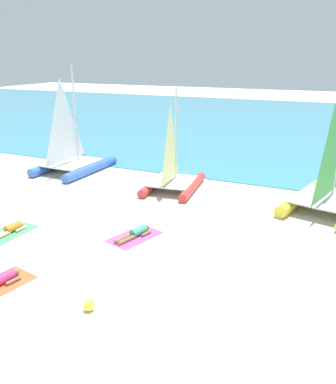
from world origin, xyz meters
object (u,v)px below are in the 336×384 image
(towel_left, at_px, (9,233))
(towel_right, at_px, (135,237))
(sailboat_blue, at_px, (72,157))
(sailboat_red, at_px, (173,175))
(sunbather_left, at_px, (10,229))
(sailboat_yellow, at_px, (329,190))
(sunbather_right, at_px, (136,233))
(beach_ball, at_px, (89,305))

(towel_left, height_order, towel_right, same)
(sailboat_blue, xyz_separation_m, towel_left, (2.87, -7.53, -0.83))
(sailboat_red, height_order, sunbather_left, sailboat_red)
(sailboat_red, bearing_deg, towel_right, -87.36)
(sailboat_red, distance_m, sunbather_left, 7.68)
(sailboat_blue, relative_size, sunbather_left, 3.60)
(towel_right, bearing_deg, towel_left, -159.50)
(sailboat_yellow, xyz_separation_m, sunbather_right, (-5.98, -5.44, -0.73))
(towel_left, height_order, sunbather_right, sunbather_right)
(sunbather_left, bearing_deg, towel_right, 22.11)
(sunbather_right, relative_size, beach_ball, 5.39)
(sailboat_blue, bearing_deg, sailboat_red, -3.54)
(sailboat_yellow, bearing_deg, sailboat_blue, -167.96)
(sailboat_blue, relative_size, towel_right, 2.96)
(sailboat_blue, height_order, sunbather_right, sailboat_blue)
(towel_right, relative_size, beach_ball, 6.63)
(towel_left, bearing_deg, sunbather_right, 21.16)
(sailboat_red, height_order, sailboat_blue, sailboat_blue)
(towel_left, distance_m, beach_ball, 5.90)
(sailboat_yellow, bearing_deg, beach_ball, -103.23)
(sunbather_left, xyz_separation_m, beach_ball, (5.29, -2.67, 0.01))
(sailboat_blue, xyz_separation_m, towel_right, (7.15, -5.94, -0.83))
(sailboat_yellow, height_order, sailboat_blue, sailboat_yellow)
(towel_left, distance_m, sunbather_left, 0.14)
(sailboat_red, xyz_separation_m, sunbather_right, (0.89, -5.27, -0.57))
(towel_left, height_order, beach_ball, beach_ball)
(towel_right, bearing_deg, sailboat_red, 99.23)
(towel_right, xyz_separation_m, sunbather_right, (0.02, 0.06, 0.13))
(sunbather_left, distance_m, sunbather_right, 4.57)
(sailboat_red, xyz_separation_m, beach_ball, (1.89, -9.53, -0.56))
(sailboat_red, height_order, sailboat_yellow, sailboat_yellow)
(sunbather_left, bearing_deg, beach_ball, -24.37)
(sunbather_right, bearing_deg, towel_right, -90.00)
(sailboat_blue, distance_m, beach_ball, 13.04)
(sunbather_left, bearing_deg, towel_left, -90.00)
(towel_right, bearing_deg, beach_ball, -76.31)
(sailboat_red, relative_size, towel_right, 2.48)
(sailboat_yellow, relative_size, sunbather_left, 3.69)
(sunbather_right, bearing_deg, beach_ball, -60.09)
(sailboat_blue, relative_size, towel_left, 2.96)
(sailboat_blue, bearing_deg, towel_left, -67.15)
(sailboat_yellow, xyz_separation_m, towel_left, (-10.27, -7.10, -0.85))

